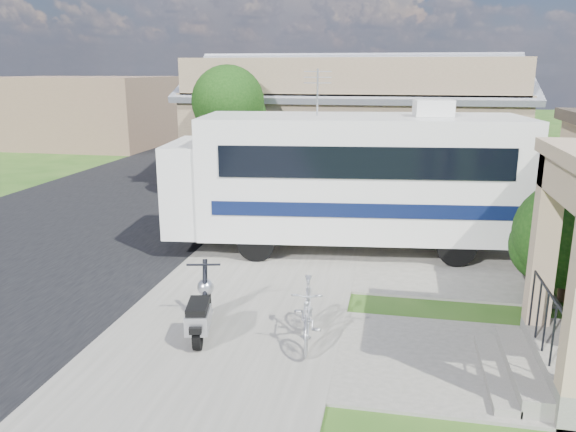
% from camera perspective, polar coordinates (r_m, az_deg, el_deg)
% --- Properties ---
extents(ground, '(120.00, 120.00, 0.00)m').
position_cam_1_polar(ground, '(10.30, 0.05, -10.65)').
color(ground, '#204612').
extents(street_slab, '(9.00, 80.00, 0.02)m').
position_cam_1_polar(street_slab, '(21.72, -14.48, 2.51)').
color(street_slab, black).
rests_on(street_slab, ground).
extents(sidewalk_slab, '(4.00, 80.00, 0.06)m').
position_cam_1_polar(sidewalk_slab, '(19.83, 2.76, 1.89)').
color(sidewalk_slab, '#636159').
rests_on(sidewalk_slab, ground).
extents(driveway_slab, '(7.00, 6.00, 0.05)m').
position_cam_1_polar(driveway_slab, '(14.32, 9.45, -3.34)').
color(driveway_slab, '#636159').
rests_on(driveway_slab, ground).
extents(walk_slab, '(4.00, 3.00, 0.05)m').
position_cam_1_polar(walk_slab, '(9.32, 17.79, -14.11)').
color(walk_slab, '#636159').
rests_on(walk_slab, ground).
extents(warehouse, '(12.50, 8.40, 5.04)m').
position_cam_1_polar(warehouse, '(23.30, 6.73, 8.60)').
color(warehouse, '#756049').
rests_on(warehouse, ground).
extents(distant_bldg_far, '(10.00, 8.00, 4.00)m').
position_cam_1_polar(distant_bldg_far, '(36.44, -20.28, 9.98)').
color(distant_bldg_far, brown).
rests_on(distant_bldg_far, ground).
extents(distant_bldg_near, '(8.00, 7.00, 3.20)m').
position_cam_1_polar(distant_bldg_near, '(46.37, -10.33, 10.94)').
color(distant_bldg_near, '#756049').
rests_on(distant_bldg_near, ground).
extents(street_tree_a, '(2.44, 2.40, 4.58)m').
position_cam_1_polar(street_tree_a, '(19.03, -5.77, 11.10)').
color(street_tree_a, '#302115').
rests_on(street_tree_a, ground).
extents(street_tree_b, '(2.44, 2.40, 4.73)m').
position_cam_1_polar(street_tree_b, '(28.73, 0.10, 12.63)').
color(street_tree_b, '#302115').
rests_on(street_tree_b, ground).
extents(street_tree_c, '(2.44, 2.40, 4.42)m').
position_cam_1_polar(street_tree_c, '(37.61, 2.78, 12.65)').
color(street_tree_c, '#302115').
rests_on(street_tree_c, ground).
extents(motorhome, '(8.77, 3.64, 4.37)m').
position_cam_1_polar(motorhome, '(13.87, 6.08, 4.08)').
color(motorhome, silver).
rests_on(motorhome, ground).
extents(shrub, '(2.30, 2.19, 2.82)m').
position_cam_1_polar(shrub, '(12.01, 26.97, -1.23)').
color(shrub, '#302115').
rests_on(shrub, ground).
extents(scooter, '(0.73, 1.67, 1.11)m').
position_cam_1_polar(scooter, '(9.58, -8.84, -9.59)').
color(scooter, black).
rests_on(scooter, ground).
extents(bicycle, '(0.69, 1.76, 1.03)m').
position_cam_1_polar(bicycle, '(9.30, 1.99, -10.05)').
color(bicycle, '#B2B3BA').
rests_on(bicycle, ground).
extents(pickup_truck, '(3.16, 6.11, 1.65)m').
position_cam_1_polar(pickup_truck, '(23.78, -7.89, 5.85)').
color(pickup_truck, beige).
rests_on(pickup_truck, ground).
extents(van, '(2.95, 6.03, 1.69)m').
position_cam_1_polar(van, '(30.93, -4.50, 7.99)').
color(van, beige).
rests_on(van, ground).
extents(garden_hose, '(0.35, 0.35, 0.16)m').
position_cam_1_polar(garden_hose, '(9.83, 22.00, -12.56)').
color(garden_hose, '#135C12').
rests_on(garden_hose, ground).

